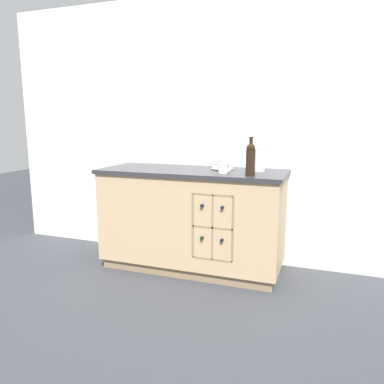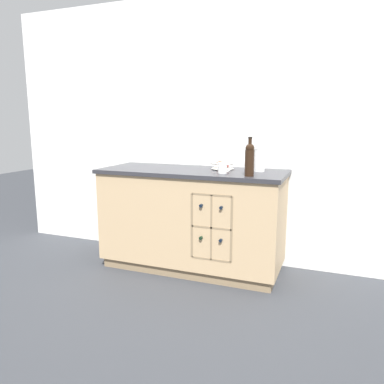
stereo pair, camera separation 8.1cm
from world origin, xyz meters
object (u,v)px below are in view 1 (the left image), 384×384
Objects in this scene: white_pitcher at (260,159)px; standing_wine_bottle at (251,159)px; fruit_bowl at (222,165)px; ceramic_mug at (224,168)px.

white_pitcher is 0.31m from standing_wine_bottle.
ceramic_mug reaches higher than fruit_bowl.
standing_wine_bottle is (0.25, -0.09, 0.09)m from ceramic_mug.
white_pitcher is (0.34, -0.01, 0.06)m from fruit_bowl.
fruit_bowl is 1.93× the size of ceramic_mug.
fruit_bowl is at bearing 134.87° from standing_wine_bottle.
fruit_bowl is 0.35m from white_pitcher.
standing_wine_bottle is at bearing -20.16° from ceramic_mug.
standing_wine_bottle is (0.32, -0.32, 0.10)m from fruit_bowl.
ceramic_mug is at bearing -72.31° from fruit_bowl.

